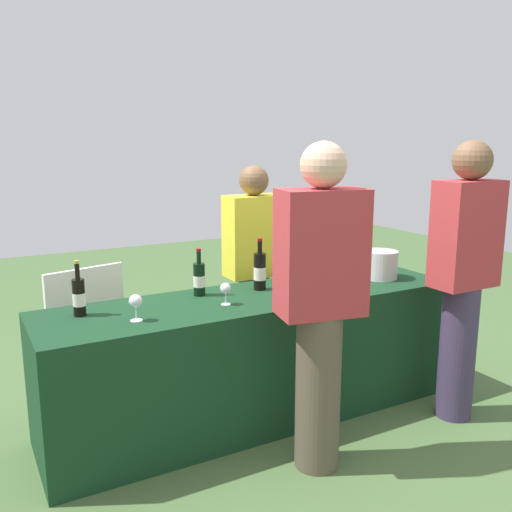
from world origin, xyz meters
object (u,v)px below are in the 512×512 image
Objects in this scene: wine_glass_1 at (226,289)px; menu_board at (88,330)px; guest_0 at (320,299)px; wine_bottle_0 at (79,296)px; wine_glass_0 at (136,302)px; guest_1 at (464,272)px; wine_bottle_1 at (199,279)px; wine_bottle_2 at (260,271)px; wine_glass_2 at (289,283)px; wine_bottle_3 at (347,260)px; ice_bucket at (381,265)px; server_pouring at (254,267)px.

wine_glass_1 is 1.22m from menu_board.
wine_glass_1 is 0.63m from guest_0.
wine_bottle_0 is 0.35× the size of menu_board.
wine_glass_0 is 1.96m from guest_1.
wine_bottle_0 reaches higher than wine_glass_0.
wine_glass_0 is 0.08× the size of guest_1.
wine_bottle_2 reaches higher than wine_bottle_1.
wine_bottle_0 is at bearing -175.30° from wine_bottle_1.
menu_board is (-1.00, 1.01, -0.44)m from wine_glass_2.
wine_bottle_1 is at bearing 150.96° from guest_1.
wine_bottle_1 is at bearing 31.29° from wine_glass_0.
wine_bottle_0 is 0.93× the size of wine_bottle_2.
guest_1 reaches higher than menu_board.
wine_glass_1 is at bearing 173.40° from wine_glass_2.
wine_bottle_3 is at bearing 0.81° from wine_bottle_0.
guest_1 is at bearing -21.29° from wine_glass_1.
guest_0 is at bearing -104.37° from wine_glass_2.
wine_bottle_2 is at bearing 170.97° from ice_bucket.
wine_glass_0 is at bearing 157.86° from guest_0.
wine_bottle_3 is 1.11m from guest_0.
ice_bucket reaches higher than menu_board.
wine_bottle_2 is 1.41× the size of ice_bucket.
server_pouring is at bearing 125.56° from guest_1.
menu_board is at bearing 140.87° from wine_bottle_2.
wine_glass_2 is 0.07× the size of guest_1.
ice_bucket is (1.75, 0.10, -0.01)m from wine_glass_0.
wine_glass_0 is at bearing 179.59° from wine_glass_2.
wine_bottle_2 is at bearing 95.66° from guest_0.
guest_0 is at bearing -95.17° from wine_bottle_2.
wine_bottle_1 is at bearing 171.13° from ice_bucket.
guest_0 reaches higher than wine_bottle_2.
wine_glass_0 is at bearing -100.84° from menu_board.
wine_bottle_0 is at bearing 161.35° from guest_1.
guest_1 is at bearing -76.27° from ice_bucket.
ice_bucket is (1.27, -0.20, -0.01)m from wine_bottle_1.
wine_bottle_1 reaches higher than wine_glass_0.
server_pouring is 0.90× the size of guest_0.
guest_1 is (1.90, -0.49, 0.05)m from wine_glass_0.
wine_glass_0 is 1.26m from server_pouring.
wine_bottle_1 is at bearing 146.39° from wine_glass_2.
wine_bottle_0 reaches higher than ice_bucket.
wine_glass_1 is 0.08× the size of server_pouring.
wine_glass_0 reaches higher than wine_glass_1.
wine_glass_1 is 0.82m from server_pouring.
wine_bottle_2 is at bearing 0.07° from wine_bottle_0.
wine_bottle_0 is at bearing -179.19° from wine_bottle_3.
wine_bottle_3 is 0.21× the size of server_pouring.
wine_bottle_3 is 1.07m from wine_glass_1.
wine_bottle_3 is at bearing 112.20° from guest_1.
menu_board is (-0.87, 1.53, -0.49)m from guest_0.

